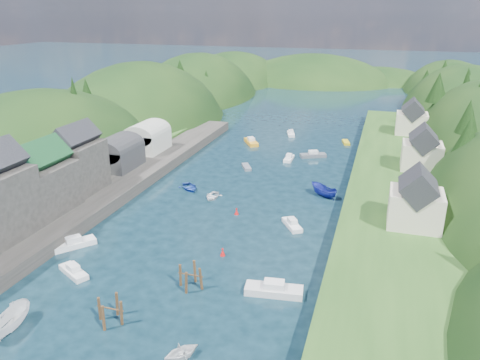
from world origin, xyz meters
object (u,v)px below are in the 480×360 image
(piling_cluster_near, at_px, (111,313))
(piling_cluster_far, at_px, (191,279))
(channel_buoy_near, at_px, (223,252))
(channel_buoy_far, at_px, (237,212))

(piling_cluster_near, distance_m, piling_cluster_far, 10.00)
(channel_buoy_near, bearing_deg, channel_buoy_far, 99.80)
(piling_cluster_far, relative_size, channel_buoy_near, 3.07)
(piling_cluster_near, bearing_deg, channel_buoy_near, 68.84)
(piling_cluster_far, height_order, channel_buoy_far, piling_cluster_far)
(piling_cluster_near, relative_size, piling_cluster_far, 1.00)
(piling_cluster_near, height_order, channel_buoy_near, piling_cluster_near)
(piling_cluster_near, relative_size, channel_buoy_far, 3.08)
(channel_buoy_near, bearing_deg, piling_cluster_near, -111.16)
(piling_cluster_near, distance_m, channel_buoy_far, 29.90)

